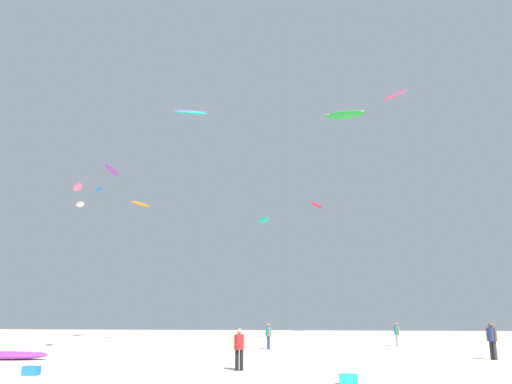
{
  "coord_description": "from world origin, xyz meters",
  "views": [
    {
      "loc": [
        3.7,
        -13.63,
        2.13
      ],
      "look_at": [
        0.0,
        17.53,
        9.8
      ],
      "focal_mm": 35.35,
      "sensor_mm": 36.0,
      "label": 1
    }
  ],
  "objects_px": {
    "cooler_box": "(31,371)",
    "person_midground": "(268,334)",
    "kite_aloft_6": "(317,205)",
    "kite_aloft_7": "(263,220)",
    "kite_aloft_1": "(345,115)",
    "kite_aloft_9": "(141,204)",
    "person_foreground": "(239,346)",
    "kite_aloft_8": "(80,204)",
    "kite_grounded_near": "(7,355)",
    "kite_aloft_2": "(191,113)",
    "kite_aloft_4": "(395,95)",
    "kite_aloft_5": "(78,187)",
    "person_left": "(397,332)",
    "gear_bag": "(349,380)",
    "kite_aloft_0": "(112,170)",
    "person_right": "(492,338)",
    "kite_aloft_3": "(99,189)"
  },
  "relations": [
    {
      "from": "cooler_box",
      "to": "person_midground",
      "type": "bearing_deg",
      "value": 64.43
    },
    {
      "from": "kite_aloft_7",
      "to": "person_right",
      "type": "bearing_deg",
      "value": -59.38
    },
    {
      "from": "person_foreground",
      "to": "kite_aloft_8",
      "type": "bearing_deg",
      "value": -140.52
    },
    {
      "from": "kite_aloft_0",
      "to": "kite_aloft_2",
      "type": "xyz_separation_m",
      "value": [
        5.69,
        6.41,
        8.14
      ]
    },
    {
      "from": "person_right",
      "to": "kite_aloft_1",
      "type": "height_order",
      "value": "kite_aloft_1"
    },
    {
      "from": "person_foreground",
      "to": "person_right",
      "type": "bearing_deg",
      "value": 120.68
    },
    {
      "from": "kite_aloft_2",
      "to": "gear_bag",
      "type": "bearing_deg",
      "value": -67.0
    },
    {
      "from": "kite_grounded_near",
      "to": "cooler_box",
      "type": "distance_m",
      "value": 7.65
    },
    {
      "from": "person_left",
      "to": "kite_aloft_6",
      "type": "xyz_separation_m",
      "value": [
        -5.24,
        15.19,
        12.52
      ]
    },
    {
      "from": "kite_aloft_0",
      "to": "kite_aloft_6",
      "type": "height_order",
      "value": "kite_aloft_0"
    },
    {
      "from": "person_midground",
      "to": "gear_bag",
      "type": "relative_size",
      "value": 2.85
    },
    {
      "from": "person_left",
      "to": "person_right",
      "type": "xyz_separation_m",
      "value": [
        2.99,
        -10.58,
        0.09
      ]
    },
    {
      "from": "person_foreground",
      "to": "person_midground",
      "type": "relative_size",
      "value": 1.0
    },
    {
      "from": "kite_grounded_near",
      "to": "kite_aloft_6",
      "type": "height_order",
      "value": "kite_aloft_6"
    },
    {
      "from": "person_foreground",
      "to": "kite_aloft_9",
      "type": "bearing_deg",
      "value": -147.52
    },
    {
      "from": "person_midground",
      "to": "kite_aloft_5",
      "type": "distance_m",
      "value": 15.35
    },
    {
      "from": "person_midground",
      "to": "cooler_box",
      "type": "distance_m",
      "value": 16.76
    },
    {
      "from": "kite_aloft_8",
      "to": "kite_aloft_9",
      "type": "xyz_separation_m",
      "value": [
        9.17,
        -7.4,
        -1.81
      ]
    },
    {
      "from": "kite_aloft_1",
      "to": "kite_aloft_9",
      "type": "height_order",
      "value": "kite_aloft_1"
    },
    {
      "from": "kite_aloft_4",
      "to": "kite_grounded_near",
      "type": "bearing_deg",
      "value": -129.03
    },
    {
      "from": "kite_aloft_1",
      "to": "kite_aloft_3",
      "type": "distance_m",
      "value": 32.39
    },
    {
      "from": "person_right",
      "to": "kite_aloft_7",
      "type": "height_order",
      "value": "kite_aloft_7"
    },
    {
      "from": "kite_aloft_1",
      "to": "kite_aloft_7",
      "type": "distance_m",
      "value": 14.7
    },
    {
      "from": "kite_aloft_7",
      "to": "kite_aloft_9",
      "type": "height_order",
      "value": "kite_aloft_7"
    },
    {
      "from": "kite_aloft_6",
      "to": "kite_aloft_7",
      "type": "bearing_deg",
      "value": -154.31
    },
    {
      "from": "gear_bag",
      "to": "kite_aloft_8",
      "type": "distance_m",
      "value": 42.04
    },
    {
      "from": "kite_aloft_1",
      "to": "kite_aloft_2",
      "type": "bearing_deg",
      "value": 147.92
    },
    {
      "from": "gear_bag",
      "to": "kite_aloft_0",
      "type": "relative_size",
      "value": 0.15
    },
    {
      "from": "person_right",
      "to": "kite_aloft_7",
      "type": "xyz_separation_m",
      "value": [
        -13.69,
        23.13,
        10.45
      ]
    },
    {
      "from": "kite_grounded_near",
      "to": "kite_aloft_7",
      "type": "bearing_deg",
      "value": 68.98
    },
    {
      "from": "person_foreground",
      "to": "person_midground",
      "type": "bearing_deg",
      "value": -177.52
    },
    {
      "from": "person_foreground",
      "to": "kite_aloft_7",
      "type": "xyz_separation_m",
      "value": [
        -2.09,
        29.39,
        10.55
      ]
    },
    {
      "from": "cooler_box",
      "to": "kite_aloft_7",
      "type": "bearing_deg",
      "value": 80.79
    },
    {
      "from": "person_midground",
      "to": "kite_aloft_6",
      "type": "height_order",
      "value": "kite_aloft_6"
    },
    {
      "from": "kite_aloft_4",
      "to": "kite_aloft_9",
      "type": "height_order",
      "value": "kite_aloft_4"
    },
    {
      "from": "cooler_box",
      "to": "kite_aloft_6",
      "type": "xyz_separation_m",
      "value": [
        10.62,
        34.46,
        13.3
      ]
    },
    {
      "from": "cooler_box",
      "to": "kite_aloft_3",
      "type": "height_order",
      "value": "kite_aloft_3"
    },
    {
      "from": "kite_aloft_3",
      "to": "kite_aloft_9",
      "type": "xyz_separation_m",
      "value": [
        10.59,
        -14.77,
        -5.34
      ]
    },
    {
      "from": "kite_aloft_5",
      "to": "kite_aloft_7",
      "type": "distance_m",
      "value": 22.8
    },
    {
      "from": "kite_grounded_near",
      "to": "kite_aloft_1",
      "type": "bearing_deg",
      "value": 41.01
    },
    {
      "from": "person_left",
      "to": "kite_aloft_7",
      "type": "xyz_separation_m",
      "value": [
        -10.7,
        12.56,
        10.54
      ]
    },
    {
      "from": "kite_aloft_4",
      "to": "kite_aloft_7",
      "type": "bearing_deg",
      "value": -162.96
    },
    {
      "from": "kite_grounded_near",
      "to": "kite_aloft_0",
      "type": "bearing_deg",
      "value": 100.41
    },
    {
      "from": "person_midground",
      "to": "person_left",
      "type": "relative_size",
      "value": 0.99
    },
    {
      "from": "person_foreground",
      "to": "person_midground",
      "type": "height_order",
      "value": "person_midground"
    },
    {
      "from": "gear_bag",
      "to": "person_left",
      "type": "bearing_deg",
      "value": 77.42
    },
    {
      "from": "person_midground",
      "to": "person_left",
      "type": "height_order",
      "value": "person_left"
    },
    {
      "from": "kite_aloft_2",
      "to": "kite_aloft_4",
      "type": "distance_m",
      "value": 23.15
    },
    {
      "from": "person_right",
      "to": "kite_aloft_8",
      "type": "distance_m",
      "value": 40.71
    },
    {
      "from": "person_foreground",
      "to": "kite_aloft_8",
      "type": "relative_size",
      "value": 0.74
    }
  ]
}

